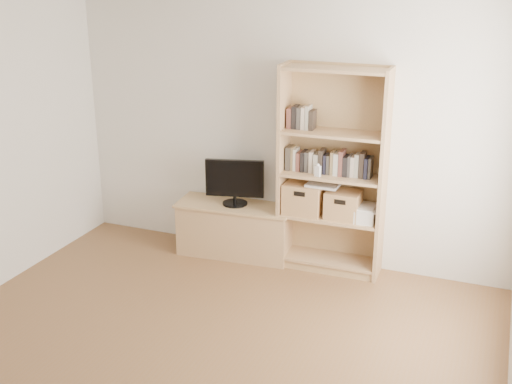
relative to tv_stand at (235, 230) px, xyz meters
The scene contains 12 objects.
back_wall 1.16m from the tv_stand, 24.78° to the left, with size 4.50×0.02×2.60m, color silver.
ceiling 3.30m from the tv_stand, 78.41° to the right, with size 4.50×5.00×0.01m, color white.
tv_stand is the anchor object (origin of this frame).
bookshelf 1.24m from the tv_stand, ahead, with size 1.01×0.36×2.01m, color tan.
television 0.52m from the tv_stand, ahead, with size 0.59×0.05×0.47m, color black.
books_row_mid 1.30m from the tv_stand, ahead, with size 0.87×0.17×0.23m, color #3D3832.
books_row_upper 1.46m from the tv_stand, ahead, with size 0.41×0.15×0.22m, color #3D3832.
baby_monitor 1.18m from the tv_stand, ahead, with size 0.05×0.03×0.10m, color white.
basket_left 0.85m from the tv_stand, ahead, with size 0.37×0.30×0.30m, color #AD834E.
basket_right 1.20m from the tv_stand, ahead, with size 0.32×0.27×0.27m, color #AD834E.
laptop 1.10m from the tv_stand, ahead, with size 0.31×0.21×0.02m, color white.
magazine_stack 1.39m from the tv_stand, ahead, with size 0.19×0.27×0.12m, color silver.
Camera 1 is at (2.01, -3.33, 2.86)m, focal length 45.00 mm.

